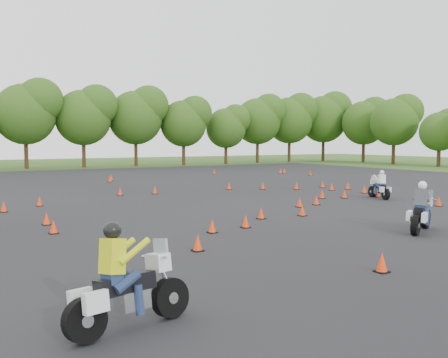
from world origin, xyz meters
name	(u,v)px	position (x,y,z in m)	size (l,w,h in m)	color
ground	(271,213)	(0.00, 0.00, 0.00)	(140.00, 140.00, 0.00)	#2D5119
asphalt_pad	(205,199)	(0.00, 6.00, 0.01)	(62.00, 62.00, 0.00)	black
treeline	(108,125)	(3.90, 35.08, 4.70)	(87.38, 32.53, 10.92)	#2B4C15
traffic_cones	(221,196)	(0.43, 5.09, 0.23)	(35.64, 33.25, 0.45)	#EE350A
rider_grey	(421,206)	(1.81, -6.10, 0.87)	(2.25, 0.69, 1.74)	#43474C
rider_yellow	(131,277)	(-9.72, -9.56, 0.90)	(2.32, 0.71, 1.79)	#C3CF12
rider_white	(379,184)	(8.16, 1.53, 0.76)	(1.96, 0.60, 1.51)	silver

